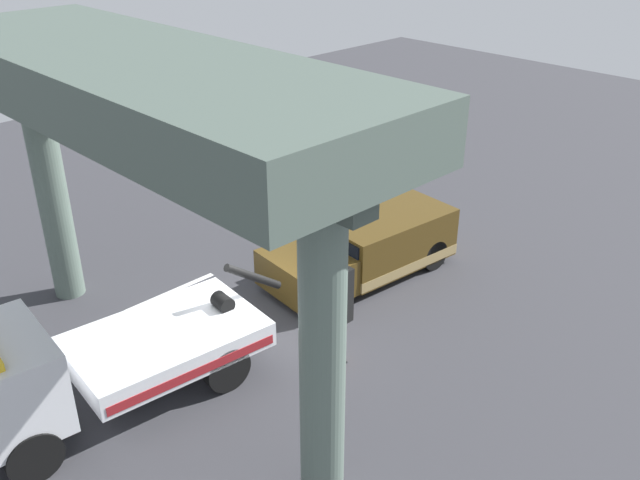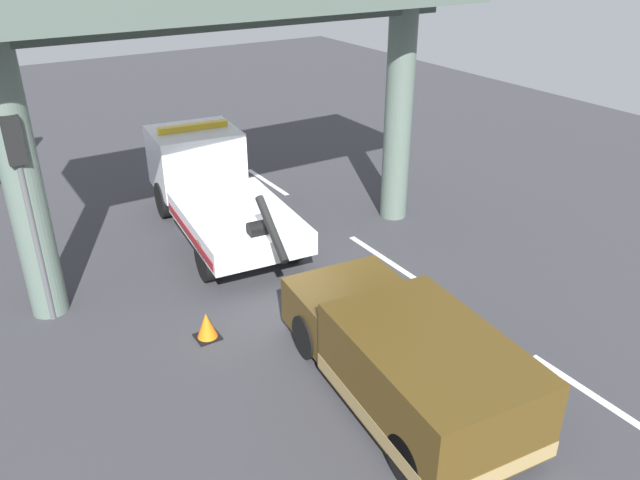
{
  "view_description": "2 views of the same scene",
  "coord_description": "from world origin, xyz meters",
  "px_view_note": "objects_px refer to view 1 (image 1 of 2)",
  "views": [
    {
      "loc": [
        7.91,
        10.71,
        9.29
      ],
      "look_at": [
        -1.85,
        0.77,
        2.14
      ],
      "focal_mm": 38.97,
      "sensor_mm": 36.0,
      "label": 1
    },
    {
      "loc": [
        -10.71,
        5.77,
        7.29
      ],
      "look_at": [
        -0.47,
        -0.7,
        1.23
      ],
      "focal_mm": 35.35,
      "sensor_mm": 36.0,
      "label": 2
    }
  ],
  "objects_px": {
    "tow_truck_white": "(72,367)",
    "traffic_cone_orange": "(332,353)",
    "traffic_light_near": "(338,334)",
    "towed_van_green": "(367,246)"
  },
  "relations": [
    {
      "from": "tow_truck_white",
      "to": "traffic_cone_orange",
      "type": "relative_size",
      "value": 13.23
    },
    {
      "from": "tow_truck_white",
      "to": "traffic_light_near",
      "type": "xyz_separation_m",
      "value": [
        -2.35,
        4.68,
        1.92
      ]
    },
    {
      "from": "towed_van_green",
      "to": "traffic_cone_orange",
      "type": "bearing_deg",
      "value": 31.82
    },
    {
      "from": "traffic_cone_orange",
      "to": "towed_van_green",
      "type": "bearing_deg",
      "value": -148.18
    },
    {
      "from": "towed_van_green",
      "to": "traffic_cone_orange",
      "type": "xyz_separation_m",
      "value": [
        3.48,
        2.16,
        -0.52
      ]
    },
    {
      "from": "towed_van_green",
      "to": "traffic_light_near",
      "type": "xyz_separation_m",
      "value": [
        5.85,
        4.59,
        2.34
      ]
    },
    {
      "from": "traffic_light_near",
      "to": "traffic_cone_orange",
      "type": "relative_size",
      "value": 7.72
    },
    {
      "from": "towed_van_green",
      "to": "traffic_cone_orange",
      "type": "height_order",
      "value": "towed_van_green"
    },
    {
      "from": "tow_truck_white",
      "to": "traffic_light_near",
      "type": "height_order",
      "value": "traffic_light_near"
    },
    {
      "from": "traffic_cone_orange",
      "to": "tow_truck_white",
      "type": "bearing_deg",
      "value": -25.46
    }
  ]
}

